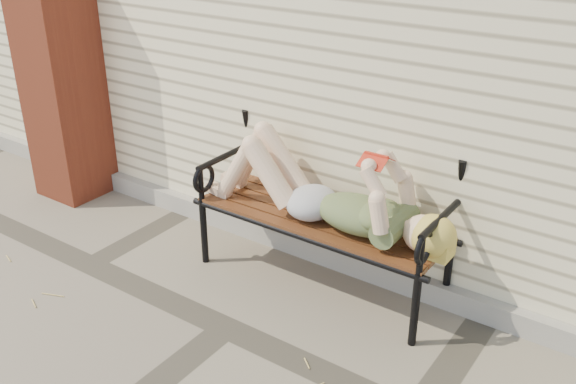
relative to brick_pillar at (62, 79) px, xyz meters
The scene contains 7 objects.
ground 2.62m from the brick_pillar, 18.06° to the right, with size 80.00×80.00×0.00m, color #766D5B.
house_wall 3.26m from the brick_pillar, 44.37° to the left, with size 8.00×4.00×3.00m, color beige.
foundation_strip 2.49m from the brick_pillar, ahead, with size 8.00×0.10×0.15m, color #9A988B.
brick_pillar is the anchor object (origin of this frame).
garden_bench 2.51m from the brick_pillar, ahead, with size 1.81×0.72×1.17m.
reading_woman 2.52m from the brick_pillar, ahead, with size 1.70×0.39×0.54m.
straw_scatter 2.70m from the brick_pillar, 36.33° to the right, with size 2.90×1.57×0.01m.
Camera 1 is at (2.10, -2.36, 2.42)m, focal length 40.00 mm.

